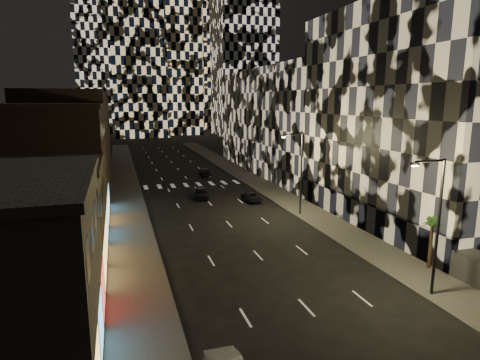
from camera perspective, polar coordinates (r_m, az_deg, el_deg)
sidewalk_left at (r=61.02m, az=-16.06°, el=-1.12°), size 4.00×120.00×0.15m
sidewalk_right at (r=64.44m, az=1.99°, el=-0.04°), size 4.00×120.00×0.15m
curb_left at (r=61.08m, az=-14.10°, el=-1.01°), size 0.20×120.00×0.15m
curb_right at (r=63.79m, az=0.20°, el=-0.15°), size 0.20×120.00×0.15m
retail_tan at (r=32.52m, az=-27.69°, el=-5.56°), size 10.00×10.00×8.00m
retail_brown at (r=44.17m, az=-25.08°, el=1.48°), size 10.00×15.00×12.00m
retail_filler_left at (r=70.22m, az=-22.30°, el=5.77°), size 10.00×40.00×14.00m
midrise_right at (r=46.00m, az=25.06°, el=8.11°), size 16.00×25.00×22.00m
midrise_base at (r=42.71m, az=16.27°, el=-4.39°), size 0.60×25.00×3.00m
midrise_filler_right at (r=73.53m, az=7.69°, el=8.27°), size 16.00×40.00×18.00m
streetlight_near at (r=28.38m, az=26.07°, el=-4.89°), size 2.55×0.25×9.00m
streetlight_far at (r=44.65m, az=8.43°, el=1.68°), size 2.55×0.25×9.00m
car_dark_midlane at (r=52.91m, az=-5.53°, el=-1.88°), size 2.23×4.40×1.44m
car_dark_oncoming at (r=69.17m, az=-4.99°, el=1.17°), size 2.19×4.49×1.26m
car_dark_rightlane at (r=51.18m, az=1.64°, el=-2.49°), size 1.82×3.86×1.06m
palm_tree at (r=33.41m, az=25.69°, el=-5.92°), size 2.05×2.00×4.01m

